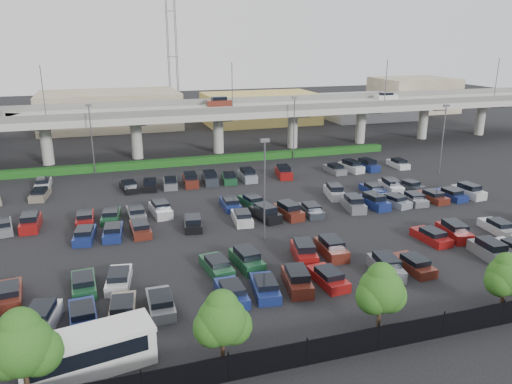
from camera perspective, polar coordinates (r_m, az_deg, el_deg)
ground at (r=57.73m, az=-1.60°, el=-2.51°), size 280.00×280.00×0.00m
overpass at (r=86.44m, az=-7.82°, el=8.76°), size 150.00×13.00×15.80m
hedge at (r=80.91m, az=-6.57°, el=3.59°), size 66.00×1.60×1.10m
fence at (r=34.02m, az=12.19°, el=-16.36°), size 70.00×0.10×2.00m
tree_row at (r=34.11m, az=12.35°, el=-11.16°), size 65.07×3.66×5.94m
shuttle_bus at (r=33.28m, az=-18.66°, el=-16.79°), size 8.28×4.08×2.55m
parked_cars at (r=53.97m, az=-1.10°, el=-3.24°), size 62.90×41.66×1.67m
light_poles at (r=56.87m, az=-6.22°, el=3.65°), size 66.90×48.38×10.30m
distant_buildings at (r=118.32m, az=-4.27°, el=9.56°), size 138.00×24.00×9.00m
comm_tower at (r=127.69m, az=-9.53°, el=15.29°), size 2.40×2.40×30.00m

